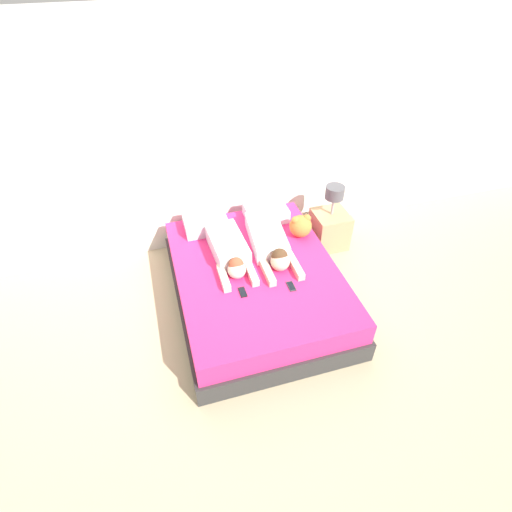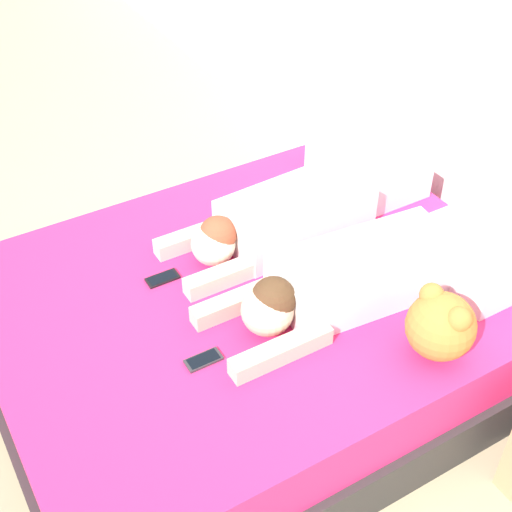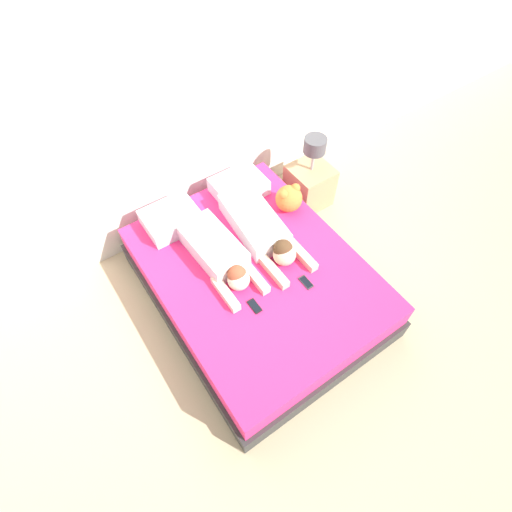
# 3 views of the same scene
# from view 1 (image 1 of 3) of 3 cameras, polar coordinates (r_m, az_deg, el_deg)

# --- Properties ---
(ground_plane) EXTENTS (12.00, 12.00, 0.00)m
(ground_plane) POSITION_cam_1_polar(r_m,az_deg,el_deg) (4.29, 0.00, -6.25)
(ground_plane) COLOR tan
(wall_back) EXTENTS (12.00, 0.06, 2.60)m
(wall_back) POSITION_cam_1_polar(r_m,az_deg,el_deg) (4.48, -4.50, 16.36)
(wall_back) COLOR white
(wall_back) RESTS_ON ground_plane
(bed) EXTENTS (1.62, 2.08, 0.46)m
(bed) POSITION_cam_1_polar(r_m,az_deg,el_deg) (4.13, 0.00, -4.08)
(bed) COLOR #2D2D2D
(bed) RESTS_ON ground_plane
(pillow_head_left) EXTENTS (0.46, 0.37, 0.15)m
(pillow_head_left) POSITION_cam_1_polar(r_m,az_deg,el_deg) (4.47, -7.25, 4.78)
(pillow_head_left) COLOR silver
(pillow_head_left) RESTS_ON bed
(pillow_head_right) EXTENTS (0.46, 0.37, 0.15)m
(pillow_head_right) POSITION_cam_1_polar(r_m,az_deg,el_deg) (4.60, 1.41, 6.26)
(pillow_head_right) COLOR silver
(pillow_head_right) RESTS_ON bed
(person_left) EXTENTS (0.35, 0.89, 0.20)m
(person_left) POSITION_cam_1_polar(r_m,az_deg,el_deg) (4.02, -3.78, 0.71)
(person_left) COLOR silver
(person_left) RESTS_ON bed
(person_right) EXTENTS (0.40, 1.03, 0.22)m
(person_right) POSITION_cam_1_polar(r_m,az_deg,el_deg) (4.13, 2.02, 1.94)
(person_right) COLOR silver
(person_right) RESTS_ON bed
(cell_phone_left) EXTENTS (0.06, 0.13, 0.01)m
(cell_phone_left) POSITION_cam_1_polar(r_m,az_deg,el_deg) (3.71, -1.92, -5.18)
(cell_phone_left) COLOR black
(cell_phone_left) RESTS_ON bed
(cell_phone_right) EXTENTS (0.06, 0.13, 0.01)m
(cell_phone_right) POSITION_cam_1_polar(r_m,az_deg,el_deg) (3.78, 5.04, -4.32)
(cell_phone_right) COLOR #2D2D33
(cell_phone_right) RESTS_ON bed
(plush_toy) EXTENTS (0.24, 0.24, 0.25)m
(plush_toy) POSITION_cam_1_polar(r_m,az_deg,el_deg) (4.32, 6.39, 4.34)
(plush_toy) COLOR orange
(plush_toy) RESTS_ON bed
(nightstand) EXTENTS (0.40, 0.40, 0.82)m
(nightstand) POSITION_cam_1_polar(r_m,az_deg,el_deg) (4.91, 10.50, 4.21)
(nightstand) COLOR tan
(nightstand) RESTS_ON ground_plane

